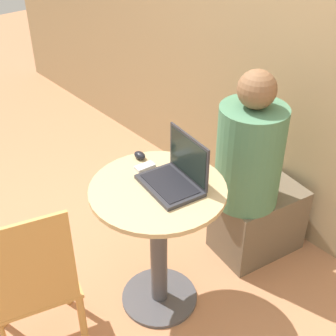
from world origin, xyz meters
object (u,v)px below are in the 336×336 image
(laptop, at_px, (176,175))
(cell_phone, at_px, (145,167))
(person_seated, at_px, (254,185))
(chair_empty, at_px, (33,285))

(laptop, xyz_separation_m, cell_phone, (-0.21, -0.03, -0.05))
(cell_phone, relative_size, person_seated, 0.09)
(cell_phone, height_order, person_seated, person_seated)
(cell_phone, distance_m, person_seated, 0.71)
(person_seated, bearing_deg, laptop, -91.64)
(cell_phone, xyz_separation_m, person_seated, (0.23, 0.61, -0.28))
(cell_phone, height_order, chair_empty, chair_empty)
(person_seated, bearing_deg, chair_empty, -97.20)
(cell_phone, distance_m, chair_empty, 0.77)
(laptop, distance_m, person_seated, 0.67)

